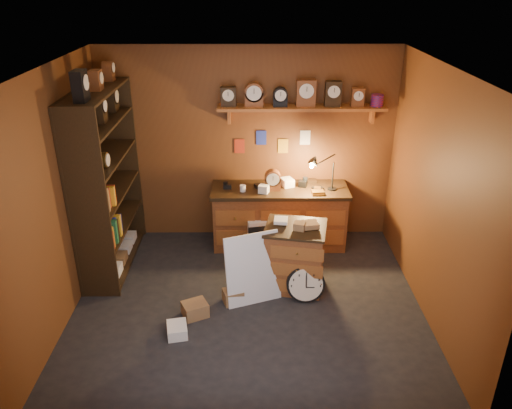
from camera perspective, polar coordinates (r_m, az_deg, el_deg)
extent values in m
plane|color=black|center=(5.93, -0.93, -11.43)|extent=(4.00, 4.00, 0.00)
cube|color=brown|center=(6.92, -0.89, 6.71)|extent=(4.00, 0.02, 2.70)
cube|color=brown|center=(3.68, -1.28, -11.19)|extent=(4.00, 0.02, 2.70)
cube|color=brown|center=(5.63, -21.82, 0.42)|extent=(0.02, 3.60, 2.70)
cube|color=brown|center=(5.59, 19.93, 0.55)|extent=(0.02, 3.60, 2.70)
cube|color=beige|center=(4.84, -1.15, 15.21)|extent=(4.00, 3.60, 0.02)
cube|color=#995221|center=(6.65, 5.22, 10.96)|extent=(2.20, 0.30, 0.04)
cube|color=#995221|center=(6.72, -3.09, 10.13)|extent=(0.04, 0.16, 0.20)
cube|color=#995221|center=(6.90, 13.12, 9.91)|extent=(0.04, 0.16, 0.20)
cylinder|color=#B21419|center=(6.79, 13.68, 11.49)|extent=(0.16, 0.16, 0.15)
cube|color=maroon|center=(6.91, 0.36, 6.69)|extent=(0.14, 0.01, 0.20)
cube|color=navy|center=(6.89, 2.88, 7.63)|extent=(0.14, 0.01, 0.20)
cube|color=#C48918|center=(6.95, 5.35, 6.67)|extent=(0.14, 0.01, 0.20)
cube|color=silver|center=(6.95, 7.87, 7.58)|extent=(0.14, 0.01, 0.20)
cube|color=black|center=(6.55, -18.55, 2.41)|extent=(0.03, 1.60, 2.30)
cube|color=black|center=(5.80, -18.60, -0.54)|extent=(0.45, 0.03, 2.30)
cube|color=black|center=(7.18, -15.08, 4.84)|extent=(0.45, 0.03, 2.30)
cube|color=black|center=(6.96, -15.55, -5.94)|extent=(0.43, 1.54, 0.03)
cube|color=black|center=(6.73, -16.03, -2.28)|extent=(0.43, 1.54, 0.03)
cube|color=black|center=(6.54, -16.49, 1.22)|extent=(0.43, 1.54, 0.03)
cube|color=black|center=(6.38, -16.98, 4.92)|extent=(0.43, 1.54, 0.03)
cube|color=black|center=(6.25, -17.50, 8.80)|extent=(0.43, 1.54, 0.03)
cube|color=black|center=(6.16, -17.96, 12.18)|extent=(0.43, 1.54, 0.03)
cube|color=brown|center=(7.00, 2.66, -1.52)|extent=(1.81, 0.60, 0.80)
cube|color=black|center=(6.82, 2.73, 1.68)|extent=(1.87, 0.66, 0.05)
cube|color=#995221|center=(6.73, 2.79, -2.68)|extent=(1.73, 0.02, 0.52)
cylinder|color=black|center=(6.84, 8.67, 1.78)|extent=(0.12, 0.12, 0.02)
cylinder|color=black|center=(6.76, 8.78, 3.26)|extent=(0.02, 0.02, 0.38)
cylinder|color=black|center=(6.63, 7.92, 5.09)|extent=(0.27, 0.09, 0.14)
cone|color=black|center=(6.60, 6.73, 4.69)|extent=(0.18, 0.14, 0.18)
cube|color=brown|center=(6.08, 4.42, -6.08)|extent=(0.76, 0.67, 0.78)
cube|color=black|center=(5.88, 4.55, -2.69)|extent=(0.81, 0.72, 0.03)
cube|color=#995221|center=(5.84, 4.64, -7.52)|extent=(0.60, 0.13, 0.67)
cylinder|color=black|center=(5.92, 5.69, -9.02)|extent=(0.45, 0.15, 0.45)
cylinder|color=beige|center=(5.89, 5.73, -9.15)|extent=(0.40, 0.09, 0.39)
cube|color=black|center=(5.85, 5.76, -8.70)|extent=(0.01, 0.04, 0.14)
cube|color=black|center=(5.91, 6.21, -9.40)|extent=(0.10, 0.01, 0.01)
cube|color=silver|center=(6.03, -0.33, -10.78)|extent=(0.67, 0.40, 0.86)
cube|color=silver|center=(6.95, 0.82, -3.03)|extent=(0.57, 0.57, 0.51)
cube|color=black|center=(6.73, 0.87, -4.05)|extent=(0.41, 0.09, 0.41)
cube|color=olive|center=(5.77, -6.98, -11.81)|extent=(0.34, 0.32, 0.16)
cube|color=white|center=(5.55, -9.00, -13.98)|extent=(0.25, 0.28, 0.12)
cube|color=olive|center=(5.94, -2.63, -10.44)|extent=(0.27, 0.25, 0.17)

